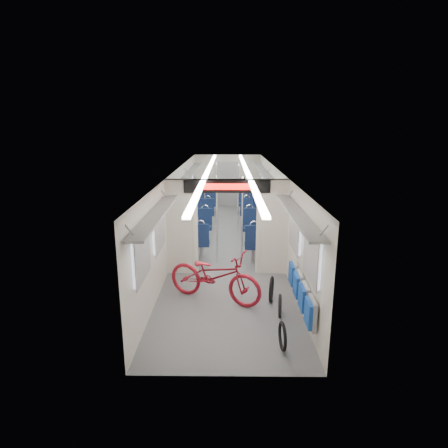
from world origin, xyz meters
name	(u,v)px	position (x,y,z in m)	size (l,w,h in m)	color
carriage	(227,199)	(0.00, -0.27, 1.50)	(12.00, 12.02, 2.31)	#515456
bicycle	(214,276)	(-0.25, -3.55, 0.54)	(0.72, 2.06, 1.08)	maroon
flip_bench	(301,291)	(1.35, -4.37, 0.58)	(0.12, 2.09, 0.49)	gray
bike_hoop_a	(282,338)	(0.90, -5.32, 0.21)	(0.48, 0.48, 0.05)	black
bike_hoop_b	(280,307)	(1.00, -4.26, 0.20)	(0.46, 0.46, 0.05)	black
bike_hoop_c	(271,290)	(0.91, -3.60, 0.25)	(0.54, 0.54, 0.05)	black
seat_bay_near_left	(195,230)	(-0.93, -0.10, 0.54)	(0.91, 2.06, 1.10)	#0D1A3C
seat_bay_near_right	(259,231)	(0.93, -0.26, 0.56)	(0.93, 2.18, 1.13)	#0D1A3C
seat_bay_far_left	(203,205)	(-0.94, 3.50, 0.55)	(0.92, 2.12, 1.11)	#0D1A3C
seat_bay_far_right	(251,205)	(0.93, 3.58, 0.55)	(0.93, 2.15, 1.12)	#0D1A3C
stanchion_near_left	(217,221)	(-0.26, -1.37, 1.15)	(0.04, 0.04, 2.30)	silver
stanchion_near_right	(242,222)	(0.38, -1.48, 1.15)	(0.04, 0.04, 2.30)	silver
stanchion_far_left	(217,197)	(-0.36, 2.05, 1.15)	(0.04, 0.04, 2.30)	silver
stanchion_far_right	(238,199)	(0.36, 1.57, 1.15)	(0.04, 0.04, 2.30)	silver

